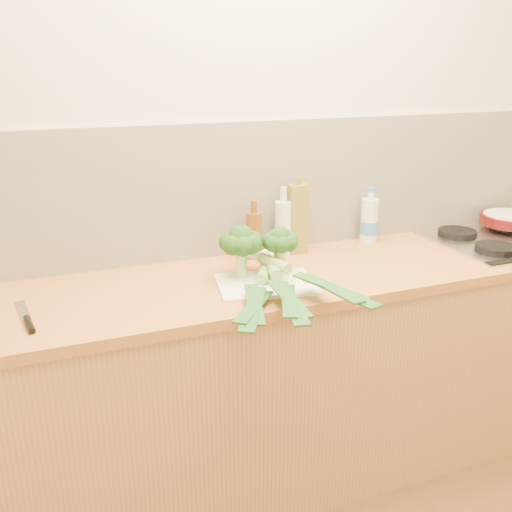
{
  "coord_description": "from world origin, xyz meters",
  "views": [
    {
      "loc": [
        -0.88,
        -0.65,
        1.67
      ],
      "look_at": [
        -0.19,
        1.1,
        1.02
      ],
      "focal_mm": 40.0,
      "sensor_mm": 36.0,
      "label": 1
    }
  ],
  "objects_px": {
    "gas_hob": "(503,239)",
    "skillet": "(511,219)",
    "chopping_board": "(266,284)",
    "chefs_knife": "(28,321)"
  },
  "relations": [
    {
      "from": "gas_hob",
      "to": "chopping_board",
      "type": "xyz_separation_m",
      "value": [
        -1.17,
        -0.09,
        -0.01
      ]
    },
    {
      "from": "chopping_board",
      "to": "chefs_knife",
      "type": "bearing_deg",
      "value": -168.81
    },
    {
      "from": "chopping_board",
      "to": "skillet",
      "type": "distance_m",
      "value": 1.34
    },
    {
      "from": "gas_hob",
      "to": "chopping_board",
      "type": "height_order",
      "value": "gas_hob"
    },
    {
      "from": "chopping_board",
      "to": "chefs_knife",
      "type": "xyz_separation_m",
      "value": [
        -0.8,
        -0.02,
        0.0
      ]
    },
    {
      "from": "chefs_knife",
      "to": "skillet",
      "type": "relative_size",
      "value": 0.69
    },
    {
      "from": "gas_hob",
      "to": "skillet",
      "type": "bearing_deg",
      "value": 38.38
    },
    {
      "from": "chopping_board",
      "to": "chefs_knife",
      "type": "relative_size",
      "value": 1.26
    },
    {
      "from": "chopping_board",
      "to": "skillet",
      "type": "bearing_deg",
      "value": 18.81
    },
    {
      "from": "gas_hob",
      "to": "chopping_board",
      "type": "distance_m",
      "value": 1.17
    }
  ]
}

